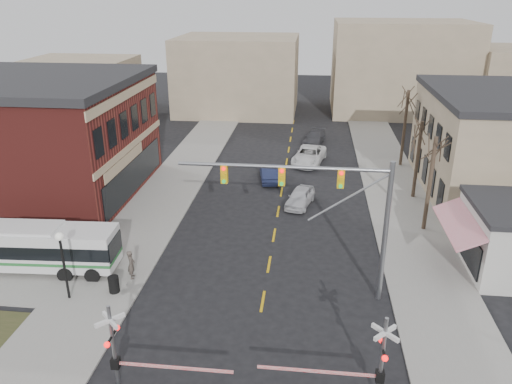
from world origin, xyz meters
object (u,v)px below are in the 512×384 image
Objects in this scene: street_lamp at (62,252)px; car_b at (269,173)px; car_a at (300,197)px; pedestrian_far at (105,239)px; rr_crossing_west at (123,347)px; car_c at (309,155)px; rr_crossing_east at (371,359)px; transit_bus at (26,247)px; traffic_signal_mast at (330,200)px; pedestrian_near at (131,264)px; trash_bin at (114,284)px; car_d at (314,138)px.

street_lamp is 0.92× the size of car_b.
pedestrian_far is (-12.31, -9.01, 0.23)m from car_a.
car_c is (7.42, 30.60, -1.17)m from rr_crossing_west.
rr_crossing_east is 1.28× the size of car_b.
transit_bus is at bearing -115.97° from car_c.
rr_crossing_east reaches higher than car_c.
traffic_signal_mast reaches higher than pedestrian_near.
trash_bin is at bearing -112.20° from car_a.
pedestrian_far is (-2.32, 4.57, 0.33)m from trash_bin.
rr_crossing_west reaches higher than car_b.
car_a is at bearing -81.47° from car_d.
rr_crossing_west is 1.22× the size of car_d.
car_a is (9.99, 13.57, 0.10)m from trash_bin.
transit_bus is 2.75× the size of street_lamp.
traffic_signal_mast is 1.97× the size of rr_crossing_east.
rr_crossing_east is 30.32m from car_c.
traffic_signal_mast is at bearing 95.46° from car_b.
trash_bin is 32.71m from car_d.
car_c is at bearing 76.38° from rr_crossing_west.
car_a reaches higher than car_d.
traffic_signal_mast is 6.85× the size of pedestrian_far.
transit_bus is 11.47× the size of trash_bin.
street_lamp is 5.80m from pedestrian_far.
pedestrian_far is at bearing 115.97° from rr_crossing_west.
traffic_signal_mast reaches higher than pedestrian_far.
trash_bin is at bearing 20.50° from street_lamp.
car_a is at bearing -55.52° from pedestrian_near.
rr_crossing_west is 31.51m from car_c.
street_lamp is 28.02m from car_c.
pedestrian_near is (0.50, 1.55, 0.41)m from trash_bin.
traffic_signal_mast is 18.87m from car_b.
trash_bin is at bearing -100.79° from pedestrian_far.
car_b is (-2.88, 5.20, 0.02)m from car_a.
street_lamp is 0.70× the size of car_c.
car_a is (6.86, 20.20, -1.27)m from rr_crossing_west.
car_c reaches higher than car_d.
rr_crossing_west and rr_crossing_east have the same top height.
car_d is at bearing 78.05° from rr_crossing_west.
transit_bus is 1.96× the size of rr_crossing_west.
rr_crossing_west is at bearing -42.78° from transit_bus.
pedestrian_far is (-2.82, 3.02, -0.08)m from pedestrian_near.
car_b is at bearing -38.24° from pedestrian_near.
traffic_signal_mast is 14.42m from street_lamp.
street_lamp is (-5.40, 5.78, 1.04)m from rr_crossing_west.
traffic_signal_mast reaches higher than transit_bus.
rr_crossing_east is 1.40× the size of street_lamp.
rr_crossing_west is 8.64m from pedestrian_near.
pedestrian_far is at bearing 166.52° from traffic_signal_mast.
car_d is at bearing 96.83° from car_c.
car_a is 2.30× the size of pedestrian_near.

